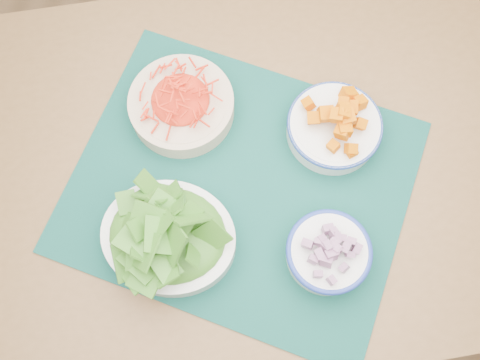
# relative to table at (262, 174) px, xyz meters

# --- Properties ---
(ground) EXTENTS (4.00, 4.00, 0.00)m
(ground) POSITION_rel_table_xyz_m (-0.07, 0.19, -0.66)
(ground) COLOR #A0774D
(ground) RESTS_ON ground
(table) EXTENTS (1.43, 1.15, 0.75)m
(table) POSITION_rel_table_xyz_m (0.00, 0.00, 0.00)
(table) COLOR brown
(table) RESTS_ON ground
(placemat) EXTENTS (0.71, 0.63, 0.00)m
(placemat) POSITION_rel_table_xyz_m (-0.04, -0.06, 0.10)
(placemat) COLOR #072E29
(placemat) RESTS_ON table
(carrot_bowl) EXTENTS (0.24, 0.24, 0.07)m
(carrot_bowl) POSITION_rel_table_xyz_m (-0.17, 0.08, 0.13)
(carrot_bowl) COLOR beige
(carrot_bowl) RESTS_ON placemat
(squash_bowl) EXTENTS (0.21, 0.21, 0.09)m
(squash_bowl) POSITION_rel_table_xyz_m (0.12, 0.07, 0.14)
(squash_bowl) COLOR white
(squash_bowl) RESTS_ON placemat
(lettuce_bowl) EXTENTS (0.26, 0.22, 0.12)m
(lettuce_bowl) POSITION_rel_table_xyz_m (-0.15, -0.18, 0.15)
(lettuce_bowl) COLOR white
(lettuce_bowl) RESTS_ON placemat
(onion_bowl) EXTENTS (0.18, 0.18, 0.07)m
(onion_bowl) POSITION_rel_table_xyz_m (0.13, -0.18, 0.13)
(onion_bowl) COLOR white
(onion_bowl) RESTS_ON placemat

